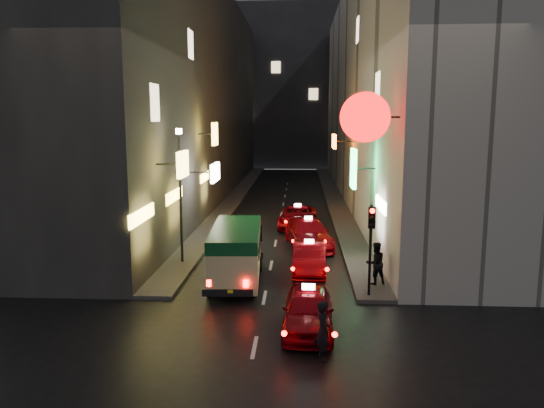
% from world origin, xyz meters
% --- Properties ---
extents(building_left, '(7.61, 52.08, 18.00)m').
position_xyz_m(building_left, '(-8.00, 33.99, 9.00)').
color(building_left, '#3D3B38').
rests_on(building_left, ground).
extents(building_right, '(8.21, 52.00, 18.00)m').
position_xyz_m(building_right, '(8.00, 33.99, 9.00)').
color(building_right, '#ADA79F').
rests_on(building_right, ground).
extents(building_far, '(30.00, 10.00, 22.00)m').
position_xyz_m(building_far, '(0.00, 66.00, 11.00)').
color(building_far, '#37363C').
rests_on(building_far, ground).
extents(sidewalk_left, '(1.50, 52.00, 0.15)m').
position_xyz_m(sidewalk_left, '(-4.25, 34.00, 0.07)').
color(sidewalk_left, '#44413F').
rests_on(sidewalk_left, ground).
extents(sidewalk_right, '(1.50, 52.00, 0.15)m').
position_xyz_m(sidewalk_right, '(4.25, 34.00, 0.07)').
color(sidewalk_right, '#44413F').
rests_on(sidewalk_right, ground).
extents(minibus, '(2.24, 5.62, 2.38)m').
position_xyz_m(minibus, '(-1.30, 10.33, 1.50)').
color(minibus, '#D2C083').
rests_on(minibus, ground).
extents(taxi_near, '(2.22, 5.10, 1.77)m').
position_xyz_m(taxi_near, '(1.63, 5.43, 0.80)').
color(taxi_near, maroon).
rests_on(taxi_near, ground).
extents(taxi_second, '(2.05, 4.93, 1.74)m').
position_xyz_m(taxi_second, '(1.76, 11.96, 0.78)').
color(taxi_second, maroon).
rests_on(taxi_second, ground).
extents(taxi_third, '(3.11, 5.77, 1.91)m').
position_xyz_m(taxi_third, '(1.79, 16.76, 0.87)').
color(taxi_third, maroon).
rests_on(taxi_third, ground).
extents(taxi_far, '(2.42, 5.09, 1.74)m').
position_xyz_m(taxi_far, '(1.20, 21.86, 0.79)').
color(taxi_far, maroon).
rests_on(taxi_far, ground).
extents(pedestrian_crossing, '(0.60, 0.75, 1.97)m').
position_xyz_m(pedestrian_crossing, '(2.02, 3.31, 0.98)').
color(pedestrian_crossing, black).
rests_on(pedestrian_crossing, ground).
extents(pedestrian_sidewalk, '(0.86, 0.70, 1.97)m').
position_xyz_m(pedestrian_sidewalk, '(4.42, 10.02, 1.13)').
color(pedestrian_sidewalk, black).
rests_on(pedestrian_sidewalk, sidewalk_right).
extents(traffic_light, '(0.26, 0.43, 3.50)m').
position_xyz_m(traffic_light, '(4.00, 8.47, 2.69)').
color(traffic_light, black).
rests_on(traffic_light, sidewalk_right).
extents(lamp_post, '(0.28, 0.28, 6.22)m').
position_xyz_m(lamp_post, '(-4.20, 13.00, 3.72)').
color(lamp_post, black).
rests_on(lamp_post, sidewalk_left).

